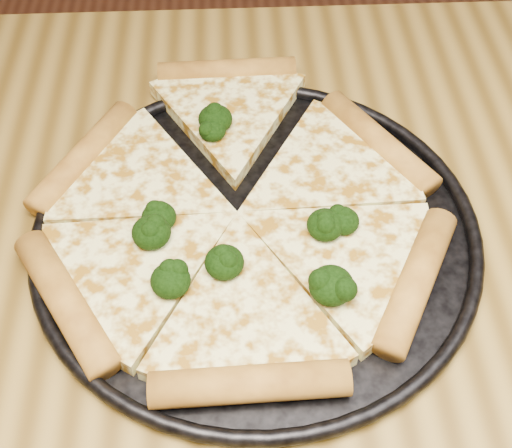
{
  "coord_description": "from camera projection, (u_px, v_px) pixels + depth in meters",
  "views": [
    {
      "loc": [
        -0.07,
        -0.29,
        1.22
      ],
      "look_at": [
        -0.06,
        0.09,
        0.77
      ],
      "focal_mm": 47.32,
      "sensor_mm": 36.0,
      "label": 1
    }
  ],
  "objects": [
    {
      "name": "broccoli_florets",
      "position": [
        236.0,
        215.0,
        0.58
      ],
      "size": [
        0.19,
        0.24,
        0.03
      ],
      "color": "black",
      "rests_on": "pizza"
    },
    {
      "name": "pizza_pan",
      "position": [
        256.0,
        230.0,
        0.6
      ],
      "size": [
        0.4,
        0.4,
        0.02
      ],
      "color": "black",
      "rests_on": "dining_table"
    },
    {
      "name": "pizza",
      "position": [
        237.0,
        208.0,
        0.6
      ],
      "size": [
        0.38,
        0.4,
        0.03
      ],
      "rotation": [
        0.0,
        0.0,
        0.03
      ],
      "color": "#FFFA9C",
      "rests_on": "pizza_pan"
    },
    {
      "name": "dining_table",
      "position": [
        322.0,
        371.0,
        0.62
      ],
      "size": [
        1.2,
        0.9,
        0.75
      ],
      "color": "olive",
      "rests_on": "ground"
    }
  ]
}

